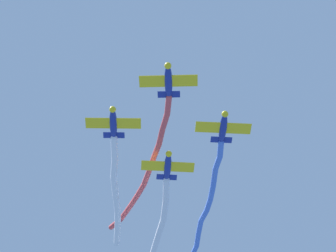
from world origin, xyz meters
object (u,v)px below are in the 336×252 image
Objects in this scene: airplane_right_wing at (113,123)px; airplane_lead at (168,81)px; airplane_slot at (168,166)px; airplane_left_wing at (223,127)px.

airplane_lead is at bearing 44.59° from airplane_right_wing.
airplane_lead is 0.99× the size of airplane_slot.
airplane_lead is at bearing -47.87° from airplane_left_wing.
airplane_right_wing is (-4.87, -11.32, 0.70)m from airplane_left_wing.
airplane_lead is 0.99× the size of airplane_right_wing.
airplane_right_wing is at bearing -92.82° from airplane_left_wing.
airplane_slot reaches higher than airplane_left_wing.
airplane_left_wing is 1.01× the size of airplane_right_wing.
airplane_left_wing is 8.71m from airplane_slot.
airplane_right_wing reaches higher than airplane_slot.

